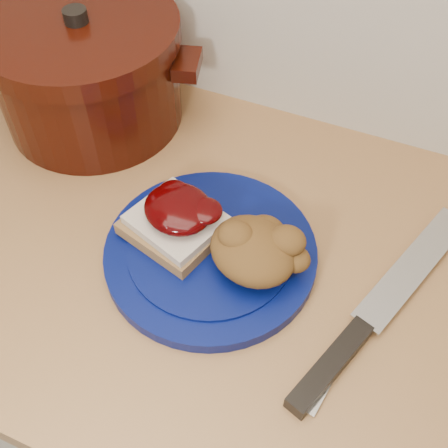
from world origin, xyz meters
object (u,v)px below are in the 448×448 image
at_px(chef_knife, 355,336).
at_px(pepper_grinder, 79,58).
at_px(plate, 211,253).
at_px(dutch_oven, 88,71).
at_px(butter_knife, 343,352).

bearing_deg(chef_knife, pepper_grinder, 81.65).
xyz_separation_m(plate, dutch_oven, (-0.28, 0.18, 0.07)).
bearing_deg(butter_knife, chef_knife, -10.35).
relative_size(chef_knife, dutch_oven, 0.99).
bearing_deg(pepper_grinder, butter_knife, -29.41).
xyz_separation_m(butter_knife, dutch_oven, (-0.47, 0.25, 0.08)).
bearing_deg(dutch_oven, butter_knife, -27.63).
bearing_deg(dutch_oven, chef_knife, -25.29).
distance_m(dutch_oven, pepper_grinder, 0.07).
distance_m(plate, butter_knife, 0.20).
xyz_separation_m(plate, butter_knife, (0.19, -0.06, -0.01)).
relative_size(dutch_oven, pepper_grinder, 2.80).
bearing_deg(plate, chef_knife, -12.25).
bearing_deg(dutch_oven, plate, -33.20).
height_order(chef_knife, dutch_oven, dutch_oven).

